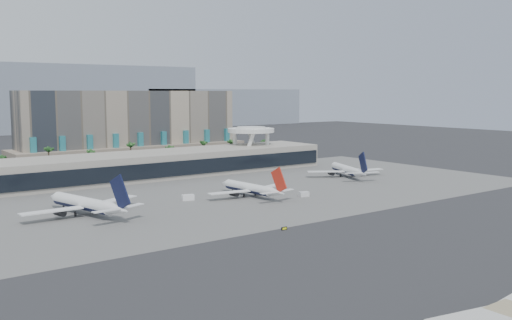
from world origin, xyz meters
TOP-DOWN VIEW (x-y plane):
  - ground at (0.00, 0.00)m, footprint 900.00×900.00m
  - apron_pad at (0.00, 55.00)m, footprint 260.00×130.00m
  - mountain_ridge at (27.88, 470.00)m, footprint 680.00×60.00m
  - hotel at (10.00, 174.41)m, footprint 140.00×30.00m
  - terminal at (0.00, 109.84)m, footprint 170.00×32.50m
  - saucer_structure at (55.00, 116.00)m, footprint 26.00×26.00m
  - palm_row at (7.00, 145.00)m, footprint 157.80×2.80m
  - airliner_left at (-65.86, 43.89)m, footprint 43.16×44.82m
  - airliner_centre at (-1.10, 38.83)m, footprint 37.73×38.94m
  - airliner_right at (67.81, 53.76)m, footprint 37.69×38.90m
  - service_vehicle_a at (-25.11, 46.60)m, footprint 4.98×3.34m
  - service_vehicle_b at (15.74, 26.22)m, footprint 4.21×2.97m
  - taxiway_sign at (-25.41, -11.78)m, footprint 2.07×0.35m

SIDE VIEW (x-z plane):
  - ground at x=0.00m, z-range 0.00..0.00m
  - apron_pad at x=0.00m, z-range 0.00..0.06m
  - taxiway_sign at x=-25.41m, z-range 0.00..0.93m
  - service_vehicle_b at x=15.74m, z-range 0.00..1.97m
  - service_vehicle_a at x=-25.11m, z-range 0.00..2.23m
  - airliner_centre at x=-1.10m, z-range -3.33..10.11m
  - airliner_right at x=67.81m, z-range -3.50..10.61m
  - airliner_left at x=-65.86m, z-range -3.90..11.84m
  - terminal at x=0.00m, z-range -0.73..13.77m
  - palm_row at x=7.00m, z-range 3.95..17.05m
  - hotel at x=10.00m, z-range -4.19..37.81m
  - saucer_structure at x=55.00m, z-range 7.51..29.40m
  - mountain_ridge at x=27.88m, z-range -5.11..64.89m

